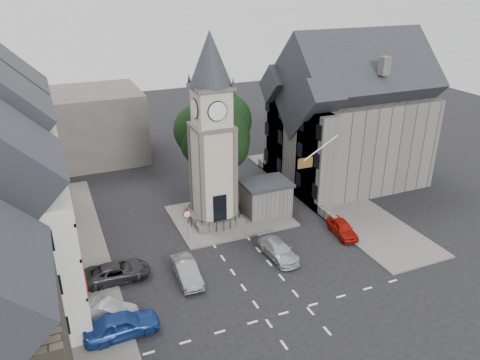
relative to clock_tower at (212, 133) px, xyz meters
name	(u,v)px	position (x,y,z in m)	size (l,w,h in m)	color
ground	(251,268)	(0.00, -7.99, -8.12)	(120.00, 120.00, 0.00)	black
pavement_west	(68,262)	(-12.50, -1.99, -8.05)	(6.00, 30.00, 0.14)	#595651
pavement_east	(329,196)	(12.00, 0.01, -8.05)	(6.00, 26.00, 0.14)	#595651
central_island	(230,216)	(1.50, 0.01, -8.04)	(10.00, 8.00, 0.16)	#595651
road_markings	(286,312)	(0.00, -13.49, -8.12)	(20.00, 8.00, 0.01)	silver
clock_tower	(212,133)	(0.00, 0.00, 0.00)	(4.86, 4.86, 16.25)	#4C4944
stone_shelter	(266,197)	(4.80, -0.49, -6.57)	(4.30, 3.30, 3.08)	#5B5954
town_tree	(214,127)	(2.00, 5.01, -1.15)	(7.20, 7.20, 10.80)	black
warning_sign_post	(187,219)	(-3.20, -2.56, -6.09)	(0.70, 0.19, 2.85)	black
terrace_pink	(11,145)	(-15.50, 8.01, -1.54)	(8.10, 7.60, 12.80)	tan
terrace_cream	(8,180)	(-15.50, 0.01, -1.54)	(8.10, 7.60, 12.80)	beige
terrace_tudor	(6,238)	(-15.50, -7.99, -1.93)	(8.10, 7.60, 12.00)	silver
backdrop_west	(52,130)	(-12.00, 20.01, -4.12)	(20.00, 10.00, 8.00)	#4C4944
east_building	(348,123)	(15.59, 3.01, -1.86)	(14.40, 11.40, 12.60)	#5B5954
east_boundary_wall	(294,189)	(9.20, 2.01, -7.67)	(0.40, 16.00, 0.90)	#5B5954
flagpole	(321,148)	(8.00, -3.99, -1.12)	(3.68, 0.10, 2.74)	white
car_west_blue	(122,325)	(-10.11, -11.42, -7.35)	(1.82, 4.54, 1.55)	navy
car_west_silver	(107,310)	(-10.69, -9.49, -7.51)	(1.30, 3.71, 1.22)	#ABB0B4
car_west_grey	(117,272)	(-9.41, -5.60, -7.47)	(2.16, 4.68, 1.30)	#29292B
car_island_silver	(186,271)	(-4.86, -7.49, -7.43)	(1.45, 4.16, 1.37)	gray
car_island_east	(278,250)	(2.50, -7.49, -7.50)	(1.75, 4.30, 1.25)	#B3B7BC
car_east_red	(342,228)	(8.97, -6.60, -7.49)	(1.48, 3.67, 1.25)	#9A1008
pedestrian	(329,194)	(11.50, -0.73, -7.37)	(0.55, 0.36, 1.50)	beige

